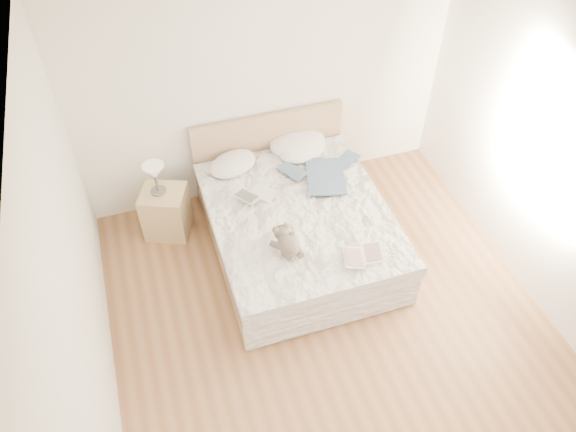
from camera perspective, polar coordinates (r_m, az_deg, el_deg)
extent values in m
cube|color=brown|center=(5.35, 4.99, -12.06)|extent=(4.00, 4.50, 0.00)
cube|color=white|center=(3.40, 7.90, 13.07)|extent=(4.00, 4.50, 0.00)
cube|color=white|center=(5.90, -2.38, 13.29)|extent=(4.00, 0.02, 2.70)
cube|color=white|center=(4.13, -20.78, -8.58)|extent=(0.02, 4.50, 2.70)
cube|color=white|center=(5.24, 26.75, 2.92)|extent=(0.02, 4.50, 2.70)
cube|color=white|center=(5.33, 25.14, 5.80)|extent=(0.02, 1.30, 1.10)
cube|color=tan|center=(5.91, 0.97, -2.57)|extent=(1.68, 2.08, 0.20)
cube|color=white|center=(5.73, 1.01, -0.90)|extent=(1.60, 2.00, 0.30)
cube|color=white|center=(5.56, 1.19, 0.09)|extent=(1.72, 2.05, 0.10)
cube|color=tan|center=(6.35, -2.00, 6.53)|extent=(1.70, 0.06, 1.00)
cube|color=tan|center=(6.09, -12.28, 0.40)|extent=(0.57, 0.54, 0.56)
cylinder|color=#504C45|center=(5.92, -13.03, 2.51)|extent=(0.16, 0.16, 0.02)
cylinder|color=#443F3A|center=(5.84, -13.22, 3.37)|extent=(0.03, 0.03, 0.22)
cone|color=beige|center=(5.75, -13.45, 4.40)|extent=(0.27, 0.27, 0.16)
ellipsoid|color=white|center=(6.01, -5.61, 5.31)|extent=(0.65, 0.57, 0.16)
ellipsoid|color=white|center=(6.25, 0.97, 7.44)|extent=(0.66, 0.48, 0.19)
ellipsoid|color=white|center=(6.18, 1.47, 6.88)|extent=(0.69, 0.61, 0.17)
cube|color=silver|center=(5.64, -3.36, 2.14)|extent=(0.44, 0.42, 0.03)
cube|color=#F5E9C4|center=(5.13, 7.64, -4.01)|extent=(0.43, 0.34, 0.02)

